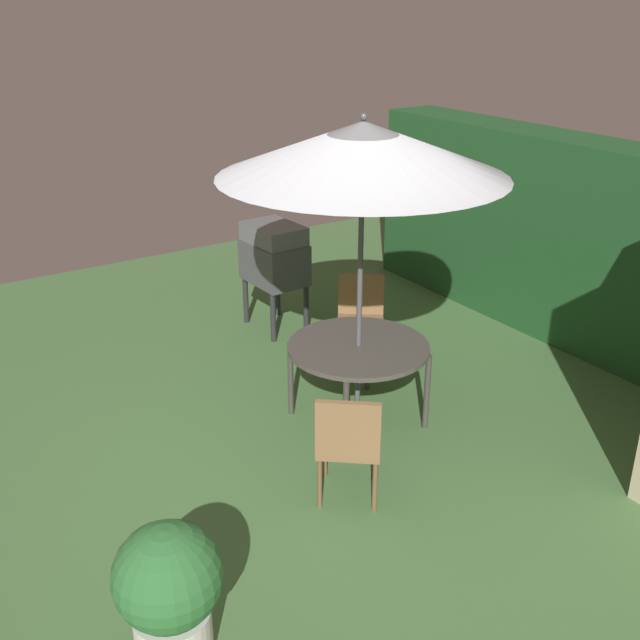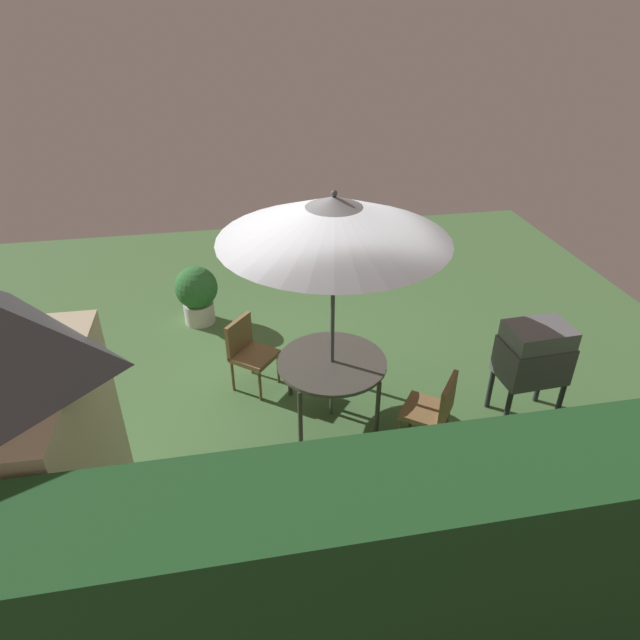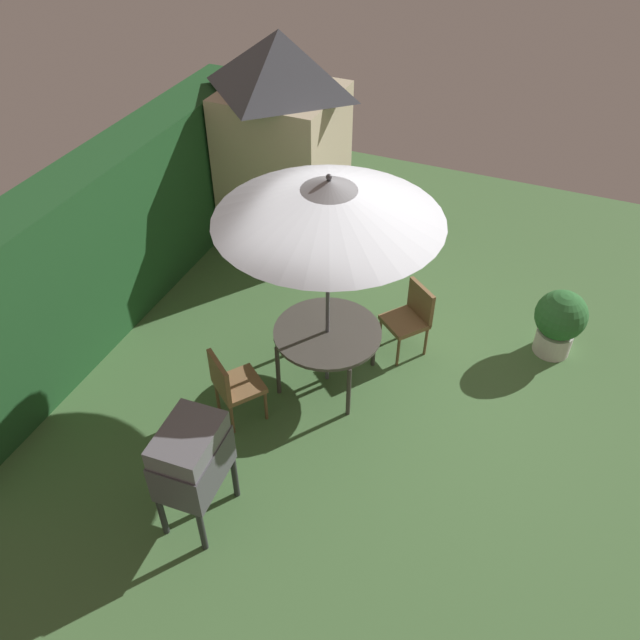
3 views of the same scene
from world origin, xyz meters
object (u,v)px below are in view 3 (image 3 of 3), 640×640
garden_shed (282,137)px  chair_near_shed (411,315)px  patio_table (327,335)px  potted_plant_by_grill (559,321)px  potted_plant_by_shed (388,204)px  patio_umbrella (329,200)px  bbq_grill (192,458)px  chair_far_side (232,383)px

garden_shed → chair_near_shed: 3.31m
patio_table → potted_plant_by_grill: bearing=-57.6°
chair_near_shed → potted_plant_by_grill: chair_near_shed is taller
chair_near_shed → potted_plant_by_shed: chair_near_shed is taller
patio_umbrella → potted_plant_by_grill: (1.51, -2.37, -1.90)m
bbq_grill → chair_near_shed: bbq_grill is taller
patio_table → chair_near_shed: (0.88, -0.72, -0.16)m
patio_umbrella → chair_far_side: bearing=142.8°
bbq_grill → potted_plant_by_grill: 4.62m
patio_table → bbq_grill: 2.19m
garden_shed → chair_far_side: bearing=-163.4°
chair_far_side → potted_plant_by_shed: bearing=-4.4°
chair_far_side → potted_plant_by_grill: (2.45, -3.09, -0.04)m
garden_shed → potted_plant_by_grill: garden_shed is taller
patio_table → patio_umbrella: (-0.00, 0.00, 1.71)m
patio_table → patio_umbrella: patio_umbrella is taller
bbq_grill → chair_far_side: bbq_grill is taller
patio_umbrella → potted_plant_by_shed: 3.93m
patio_umbrella → potted_plant_by_grill: bearing=-57.6°
chair_far_side → garden_shed: bearing=16.6°
potted_plant_by_shed → chair_near_shed: bearing=-156.3°
patio_umbrella → chair_near_shed: bearing=-39.3°
potted_plant_by_shed → potted_plant_by_grill: potted_plant_by_grill is taller
garden_shed → bbq_grill: size_ratio=2.49×
bbq_grill → potted_plant_by_shed: 5.55m
patio_umbrella → chair_near_shed: (0.88, -0.72, -1.86)m
patio_table → chair_near_shed: bearing=-39.3°
garden_shed → chair_near_shed: garden_shed is taller
patio_table → chair_far_side: size_ratio=1.34×
chair_far_side → potted_plant_by_shed: (4.33, -0.33, -0.09)m
chair_far_side → potted_plant_by_shed: chair_far_side is taller
garden_shed → bbq_grill: 5.14m
patio_table → bbq_grill: bbq_grill is taller
bbq_grill → patio_table: bearing=-11.1°
bbq_grill → potted_plant_by_shed: bearing=-0.4°
bbq_grill → potted_plant_by_grill: bbq_grill is taller
bbq_grill → chair_near_shed: (3.03, -1.14, -0.33)m
chair_near_shed → chair_far_side: bearing=141.8°
patio_umbrella → chair_far_side: (-0.94, 0.71, -1.86)m
patio_umbrella → garden_shed: bearing=33.4°
chair_near_shed → potted_plant_by_grill: (0.63, -1.65, -0.04)m
patio_table → chair_far_side: 1.19m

